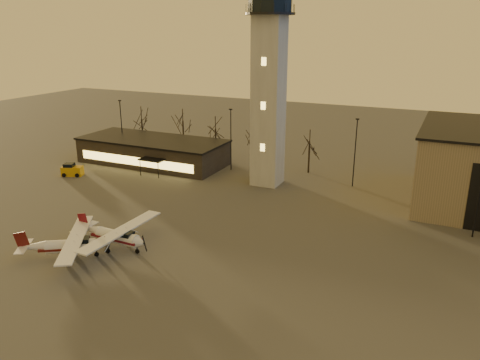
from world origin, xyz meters
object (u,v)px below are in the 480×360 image
object	(u,v)px
cessna_front	(119,239)
service_cart	(72,171)
control_tower	(269,73)
cessna_rear	(73,248)
terminal	(153,151)

from	to	relation	value
cessna_front	service_cart	bearing A→B (deg)	144.37
control_tower	service_cart	size ratio (longest dim) A/B	9.16
cessna_rear	terminal	bearing A→B (deg)	79.14
terminal	cessna_rear	distance (m)	35.28
terminal	cessna_rear	xyz separation A→B (m)	(13.13, -32.73, -1.06)
control_tower	cessna_rear	world-z (taller)	control_tower
control_tower	cessna_front	bearing A→B (deg)	-102.26
control_tower	terminal	xyz separation A→B (m)	(-21.99, 1.98, -14.17)
control_tower	cessna_rear	xyz separation A→B (m)	(-8.87, -30.75, -15.23)
control_tower	cessna_front	distance (m)	31.68
control_tower	cessna_front	xyz separation A→B (m)	(-5.90, -27.16, -15.21)
cessna_front	cessna_rear	size ratio (longest dim) A/B	1.11
terminal	cessna_front	world-z (taller)	terminal
control_tower	cessna_rear	bearing A→B (deg)	-106.09
control_tower	service_cart	bearing A→B (deg)	-162.21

